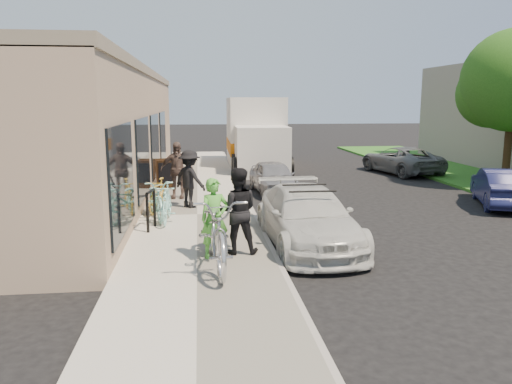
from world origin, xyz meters
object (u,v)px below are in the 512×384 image
sedan_silver (274,177)px  moving_truck (256,137)px  cruiser_bike_c (159,195)px  bystander_a (190,179)px  bystander_b (177,170)px  far_car_blue (501,187)px  woman_rider (215,218)px  man_standing (237,211)px  cruiser_bike_a (167,203)px  median_tree (512,85)px  sedan_white (307,217)px  bike_rack (151,206)px  sandwich_board (165,173)px  cruiser_bike_b (156,199)px  far_car_gray (401,160)px  tandem_bike (216,231)px

sedan_silver → moving_truck: (0.16, 6.79, 0.92)m
cruiser_bike_c → bystander_a: size_ratio=0.92×
sedan_silver → bystander_b: (-3.25, -1.33, 0.48)m
far_car_blue → woman_rider: (-8.84, -4.59, 0.35)m
man_standing → cruiser_bike_a: (-1.56, 2.81, -0.37)m
median_tree → bystander_b: size_ratio=3.17×
sedan_white → median_tree: 11.57m
bike_rack → far_car_blue: (10.27, 2.23, -0.14)m
sandwich_board → cruiser_bike_a: 5.11m
cruiser_bike_b → bystander_b: size_ratio=1.11×
bike_rack → sandwich_board: bearing=90.3°
far_car_gray → bystander_a: 11.46m
sedan_silver → cruiser_bike_c: (-3.68, -3.24, 0.05)m
sedan_white → far_car_blue: bearing=25.2°
cruiser_bike_a → bystander_b: 3.17m
sedan_silver → cruiser_bike_b: cruiser_bike_b is taller
tandem_bike → sedan_white: bearing=34.8°
far_car_gray → median_tree: (2.40, -3.88, 3.14)m
bike_rack → sedan_silver: (3.71, 5.17, -0.16)m
man_standing → cruiser_bike_c: man_standing is taller
median_tree → cruiser_bike_a: (-12.09, -4.72, -3.09)m
moving_truck → bystander_a: moving_truck is taller
sedan_white → far_car_gray: sedan_white is taller
bike_rack → woman_rider: bearing=-58.8°
moving_truck → cruiser_bike_c: 10.77m
sedan_white → sandwich_board: bearing=114.6°
sedan_white → far_car_blue: 7.62m
sedan_silver → bystander_b: bearing=-162.1°
man_standing → cruiser_bike_c: (-1.85, 4.04, -0.41)m
far_car_gray → cruiser_bike_c: 12.42m
tandem_bike → median_tree: bearing=32.9°
sedan_silver → bystander_b: size_ratio=1.85×
median_tree → cruiser_bike_c: median_tree is taller
bike_rack → bystander_a: 2.58m
woman_rider → bystander_b: size_ratio=0.88×
median_tree → bystander_b: 12.36m
bike_rack → median_tree: 13.89m
far_car_blue → cruiser_bike_a: far_car_blue is taller
far_car_gray → cruiser_bike_a: (-9.70, -8.60, 0.05)m
woman_rider → far_car_blue: bearing=9.2°
moving_truck → woman_rider: bearing=-98.6°
sandwich_board → far_car_gray: far_car_gray is taller
sedan_white → woman_rider: bearing=-153.9°
man_standing → cruiser_bike_a: bearing=-57.1°
far_car_gray → sandwich_board: bearing=7.5°
sedan_white → man_standing: 1.87m
moving_truck → bystander_a: bearing=-106.3°
sandwich_board → far_car_blue: 10.91m
cruiser_bike_b → bystander_a: size_ratio=1.19×
far_car_blue → tandem_bike: size_ratio=1.36×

